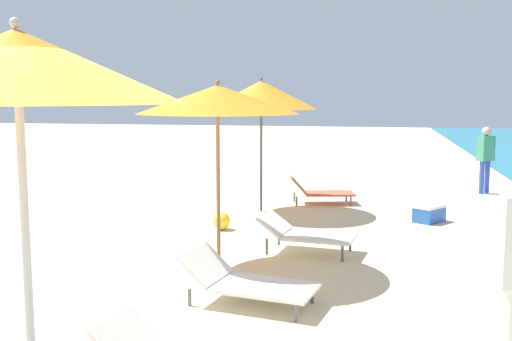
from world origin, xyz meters
TOP-DOWN VIEW (x-y plane):
  - umbrella_nearest at (-0.57, 0.04)m, footprint 1.87×1.87m
  - umbrella_second at (-0.61, 4.34)m, footprint 2.08×2.08m
  - lounger_second_shoreside at (0.42, 5.29)m, footprint 1.42×0.85m
  - lounger_second_inland at (0.06, 3.06)m, footprint 1.53×0.92m
  - umbrella_farthest at (-0.81, 8.15)m, footprint 2.13×2.13m
  - lounger_farthest_shoreside at (0.24, 9.19)m, footprint 1.42×0.90m
  - person_walking_near at (3.81, 11.27)m, footprint 0.42×0.39m
  - beach_ball at (-1.15, 6.45)m, footprint 0.30×0.30m
  - cooler_box at (2.33, 7.81)m, footprint 0.62×0.67m

SIDE VIEW (x-z plane):
  - beach_ball at x=-1.15m, z-range 0.00..0.30m
  - cooler_box at x=2.33m, z-range 0.00..0.31m
  - lounger_second_inland at x=0.06m, z-range -0.02..0.53m
  - lounger_farthest_shoreside at x=0.24m, z-range -0.02..0.55m
  - lounger_second_shoreside at x=0.42m, z-range 0.02..0.55m
  - person_walking_near at x=3.81m, z-range 0.15..1.69m
  - umbrella_second at x=-0.61m, z-range 0.97..3.41m
  - umbrella_farthest at x=-0.81m, z-range 0.96..3.55m
  - umbrella_nearest at x=-0.57m, z-range 1.07..3.74m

